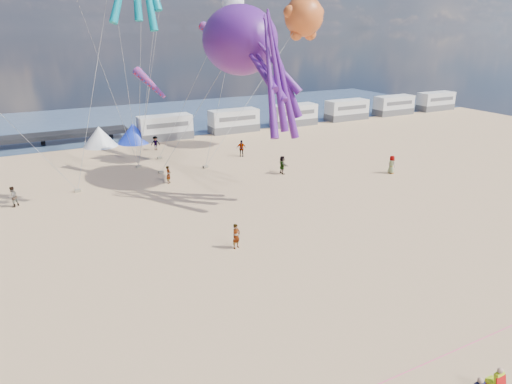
% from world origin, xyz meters
% --- Properties ---
extents(ground, '(120.00, 120.00, 0.00)m').
position_xyz_m(ground, '(0.00, 0.00, 0.00)').
color(ground, '#DCB17F').
rests_on(ground, ground).
extents(water, '(120.00, 120.00, 0.00)m').
position_xyz_m(water, '(0.00, 55.00, 0.02)').
color(water, '#3A506E').
rests_on(water, ground).
extents(motorhome_0, '(6.60, 2.50, 3.00)m').
position_xyz_m(motorhome_0, '(6.00, 40.00, 1.50)').
color(motorhome_0, silver).
rests_on(motorhome_0, ground).
extents(motorhome_1, '(6.60, 2.50, 3.00)m').
position_xyz_m(motorhome_1, '(15.50, 40.00, 1.50)').
color(motorhome_1, silver).
rests_on(motorhome_1, ground).
extents(motorhome_2, '(6.60, 2.50, 3.00)m').
position_xyz_m(motorhome_2, '(25.00, 40.00, 1.50)').
color(motorhome_2, silver).
rests_on(motorhome_2, ground).
extents(motorhome_3, '(6.60, 2.50, 3.00)m').
position_xyz_m(motorhome_3, '(34.50, 40.00, 1.50)').
color(motorhome_3, silver).
rests_on(motorhome_3, ground).
extents(motorhome_4, '(6.60, 2.50, 3.00)m').
position_xyz_m(motorhome_4, '(44.00, 40.00, 1.50)').
color(motorhome_4, silver).
rests_on(motorhome_4, ground).
extents(motorhome_5, '(6.60, 2.50, 3.00)m').
position_xyz_m(motorhome_5, '(53.50, 40.00, 1.50)').
color(motorhome_5, silver).
rests_on(motorhome_5, ground).
extents(tent_white, '(4.00, 4.00, 2.40)m').
position_xyz_m(tent_white, '(-2.00, 40.00, 1.20)').
color(tent_white, white).
rests_on(tent_white, ground).
extents(tent_blue, '(4.00, 4.00, 2.40)m').
position_xyz_m(tent_blue, '(2.00, 40.00, 1.20)').
color(tent_blue, '#1933CC').
rests_on(tent_blue, ground).
extents(standing_person, '(0.71, 0.58, 1.66)m').
position_xyz_m(standing_person, '(1.02, 8.35, 0.83)').
color(standing_person, tan).
rests_on(standing_person, ground).
extents(beachgoer_0, '(0.42, 0.64, 1.74)m').
position_xyz_m(beachgoer_0, '(21.11, 15.93, 0.87)').
color(beachgoer_0, '#7F6659').
rests_on(beachgoer_0, ground).
extents(beachgoer_1, '(0.96, 0.91, 1.65)m').
position_xyz_m(beachgoer_1, '(-11.47, 22.92, 0.83)').
color(beachgoer_1, '#7F6659').
rests_on(beachgoer_1, ground).
extents(beachgoer_2, '(0.96, 0.85, 1.64)m').
position_xyz_m(beachgoer_2, '(3.35, 35.16, 0.82)').
color(beachgoer_2, '#7F6659').
rests_on(beachgoer_2, ground).
extents(beachgoer_3, '(1.34, 1.08, 1.81)m').
position_xyz_m(beachgoer_3, '(10.93, 28.17, 0.91)').
color(beachgoer_3, '#7F6659').
rests_on(beachgoer_3, ground).
extents(beachgoer_4, '(0.52, 1.06, 1.76)m').
position_xyz_m(beachgoer_4, '(11.69, 20.68, 0.88)').
color(beachgoer_4, '#7F6659').
rests_on(beachgoer_4, ground).
extents(beachgoer_5, '(1.22, 1.51, 1.61)m').
position_xyz_m(beachgoer_5, '(1.12, 22.94, 0.80)').
color(beachgoer_5, '#7F6659').
rests_on(beachgoer_5, ground).
extents(sandbag_a, '(0.50, 0.35, 0.22)m').
position_xyz_m(sandbag_a, '(-6.56, 24.23, 0.11)').
color(sandbag_a, gray).
rests_on(sandbag_a, ground).
extents(sandbag_b, '(0.50, 0.35, 0.22)m').
position_xyz_m(sandbag_b, '(1.32, 26.18, 0.11)').
color(sandbag_b, gray).
rests_on(sandbag_b, ground).
extents(sandbag_c, '(0.50, 0.35, 0.22)m').
position_xyz_m(sandbag_c, '(5.80, 25.83, 0.11)').
color(sandbag_c, gray).
rests_on(sandbag_c, ground).
extents(sandbag_d, '(0.50, 0.35, 0.22)m').
position_xyz_m(sandbag_d, '(2.67, 31.31, 0.11)').
color(sandbag_d, gray).
rests_on(sandbag_d, ground).
extents(sandbag_e, '(0.50, 0.35, 0.22)m').
position_xyz_m(sandbag_e, '(-0.13, 29.12, 0.11)').
color(sandbag_e, gray).
rests_on(sandbag_e, ground).
extents(kite_octopus_purple, '(8.64, 11.70, 12.29)m').
position_xyz_m(kite_octopus_purple, '(7.16, 20.48, 12.30)').
color(kite_octopus_purple, '#571C7F').
extents(kite_panda, '(5.55, 5.42, 6.07)m').
position_xyz_m(kite_panda, '(9.43, 26.02, 13.64)').
color(kite_panda, white).
extents(kite_teddy_orange, '(5.36, 5.08, 7.15)m').
position_xyz_m(kite_teddy_orange, '(18.71, 28.54, 14.43)').
color(kite_teddy_orange, '#D85E24').
extents(windsock_mid, '(1.76, 5.45, 5.37)m').
position_xyz_m(windsock_mid, '(8.63, 29.09, 12.33)').
color(windsock_mid, red).
extents(windsock_right, '(2.43, 4.33, 4.30)m').
position_xyz_m(windsock_right, '(1.00, 26.44, 8.50)').
color(windsock_right, red).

